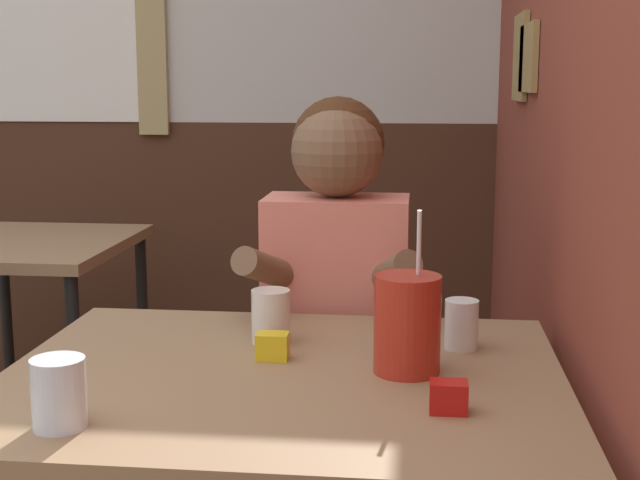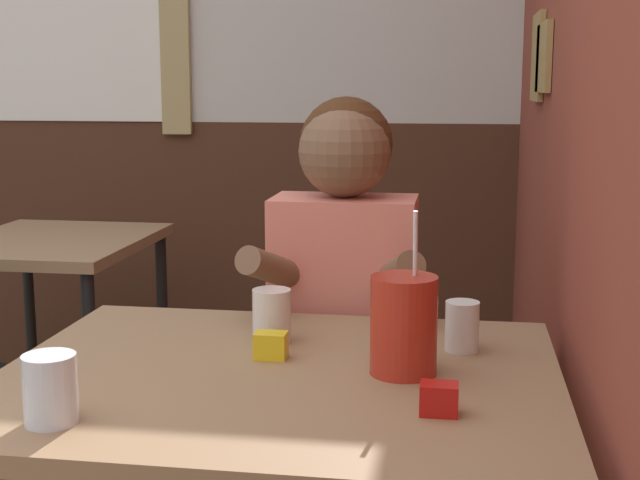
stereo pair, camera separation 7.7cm
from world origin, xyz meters
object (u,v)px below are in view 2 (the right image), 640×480
main_table (278,408)px  cocktail_pitcher (404,325)px  person_seated (344,333)px  background_table (53,268)px

main_table → cocktail_pitcher: size_ratio=3.39×
person_seated → cocktail_pitcher: (0.18, -0.53, 0.18)m
main_table → background_table: 1.62m
background_table → cocktail_pitcher: (1.25, -1.22, 0.19)m
background_table → person_seated: person_seated is taller
main_table → background_table: (-1.03, 1.25, -0.03)m
main_table → cocktail_pitcher: (0.22, 0.03, 0.16)m
main_table → cocktail_pitcher: bearing=7.9°
background_table → person_seated: bearing=-32.6°
main_table → background_table: size_ratio=1.35×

